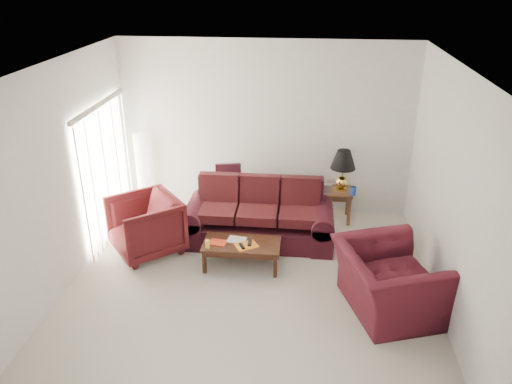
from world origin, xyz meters
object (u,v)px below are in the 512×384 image
at_px(armchair_left, 145,226).
at_px(coffee_table, 242,254).
at_px(sofa, 258,214).
at_px(armchair_right, 388,281).
at_px(floor_lamp, 142,172).
at_px(end_table, 336,205).

distance_m(armchair_left, coffee_table, 1.56).
height_order(sofa, armchair_right, sofa).
bearing_deg(floor_lamp, coffee_table, -40.57).
distance_m(sofa, end_table, 1.56).
xyz_separation_m(floor_lamp, armchair_left, (0.48, -1.44, -0.28)).
bearing_deg(coffee_table, armchair_left, 172.12).
distance_m(end_table, floor_lamp, 3.46).
bearing_deg(end_table, armchair_left, -154.84).
xyz_separation_m(end_table, armchair_left, (-2.95, -1.39, 0.17)).
xyz_separation_m(sofa, coffee_table, (-0.17, -0.77, -0.29)).
relative_size(sofa, end_table, 4.32).
relative_size(sofa, coffee_table, 2.12).
xyz_separation_m(armchair_right, coffee_table, (-1.97, 0.81, -0.23)).
bearing_deg(coffee_table, floor_lamp, 141.71).
xyz_separation_m(floor_lamp, coffee_table, (1.99, -1.71, -0.53)).
height_order(sofa, coffee_table, sofa).
xyz_separation_m(armchair_left, armchair_right, (3.48, -1.08, -0.02)).
relative_size(sofa, floor_lamp, 1.63).
distance_m(sofa, floor_lamp, 2.37).
height_order(floor_lamp, armchair_right, floor_lamp).
height_order(end_table, armchair_right, armchair_right).
bearing_deg(sofa, coffee_table, -104.04).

